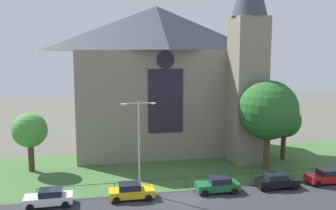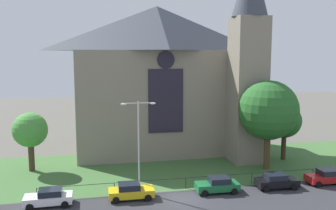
% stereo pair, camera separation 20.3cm
% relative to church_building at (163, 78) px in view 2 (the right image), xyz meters
% --- Properties ---
extents(ground, '(160.00, 160.00, 0.00)m').
position_rel_church_building_xyz_m(ground, '(-1.89, -7.93, -10.27)').
color(ground, '#56544C').
extents(road_asphalt, '(120.00, 8.00, 0.01)m').
position_rel_church_building_xyz_m(road_asphalt, '(-1.89, -19.93, -10.27)').
color(road_asphalt, '#2D2D33').
rests_on(road_asphalt, ground).
extents(grass_verge, '(120.00, 20.00, 0.01)m').
position_rel_church_building_xyz_m(grass_verge, '(-1.89, -9.93, -10.27)').
color(grass_verge, '#3D6633').
rests_on(grass_verge, ground).
extents(church_building, '(23.20, 16.20, 26.00)m').
position_rel_church_building_xyz_m(church_building, '(0.00, 0.00, 0.00)').
color(church_building, gray).
rests_on(church_building, ground).
extents(iron_railing, '(28.69, 0.07, 1.13)m').
position_rel_church_building_xyz_m(iron_railing, '(-0.77, -15.43, -9.31)').
color(iron_railing, black).
rests_on(iron_railing, ground).
extents(tree_right_far, '(4.28, 4.28, 7.18)m').
position_rel_church_building_xyz_m(tree_right_far, '(14.26, -7.78, -5.29)').
color(tree_right_far, '#423021').
rests_on(tree_right_far, ground).
extents(tree_right_near, '(6.95, 6.95, 10.52)m').
position_rel_church_building_xyz_m(tree_right_near, '(10.24, -11.08, -3.27)').
color(tree_right_near, '#4C3823').
rests_on(tree_right_near, ground).
extents(tree_left_far, '(3.98, 3.98, 6.84)m').
position_rel_church_building_xyz_m(tree_left_far, '(-16.85, -6.14, -5.50)').
color(tree_left_far, '#423021').
rests_on(tree_left_far, ground).
extents(streetlamp_near, '(3.37, 0.26, 9.03)m').
position_rel_church_building_xyz_m(streetlamp_near, '(-5.52, -15.53, -4.60)').
color(streetlamp_near, '#B2B2B7').
rests_on(streetlamp_near, ground).
extents(parked_car_white, '(4.21, 2.05, 1.51)m').
position_rel_church_building_xyz_m(parked_car_white, '(-13.85, -17.04, -9.53)').
color(parked_car_white, silver).
rests_on(parked_car_white, ground).
extents(parked_car_yellow, '(4.23, 2.08, 1.51)m').
position_rel_church_building_xyz_m(parked_car_yellow, '(-6.51, -17.00, -9.53)').
color(parked_car_yellow, gold).
rests_on(parked_car_yellow, ground).
extents(parked_car_green, '(4.27, 2.16, 1.51)m').
position_rel_church_building_xyz_m(parked_car_green, '(2.02, -17.06, -9.53)').
color(parked_car_green, '#196033').
rests_on(parked_car_green, ground).
extents(parked_car_black, '(4.27, 2.17, 1.51)m').
position_rel_church_building_xyz_m(parked_car_black, '(8.22, -17.24, -9.53)').
color(parked_car_black, black).
rests_on(parked_car_black, ground).
extents(parked_car_red, '(4.22, 2.06, 1.51)m').
position_rel_church_building_xyz_m(parked_car_red, '(14.07, -17.07, -9.53)').
color(parked_car_red, '#B21919').
rests_on(parked_car_red, ground).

